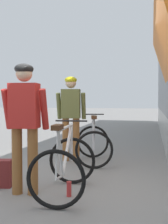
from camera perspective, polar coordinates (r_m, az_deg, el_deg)
The scene contains 7 objects.
ground_plane at distance 3.97m, azimuth -4.21°, elevation -16.32°, with size 80.00×80.00×0.00m, color gray.
cyclist_near_in_olive at distance 5.84m, azimuth -2.68°, elevation 0.27°, with size 0.64×0.36×1.76m.
cyclist_far_in_red at distance 3.85m, azimuth -11.98°, elevation -0.91°, with size 0.63×0.35×1.76m.
bicycle_near_silver at distance 5.71m, azimuth 1.91°, elevation -6.35°, with size 0.94×1.21×0.99m.
bicycle_far_white at distance 3.82m, azimuth -3.91°, elevation -10.78°, with size 0.81×1.13×0.99m.
backpack_on_platform at distance 4.38m, azimuth -16.29°, elevation -11.88°, with size 0.28×0.18×0.40m, color maroon.
water_bottle_near_the_bikes at distance 3.85m, azimuth -3.07°, elevation -15.35°, with size 0.07×0.07×0.20m, color red.
Camera 1 is at (1.16, -3.57, 1.28)m, focal length 45.01 mm.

